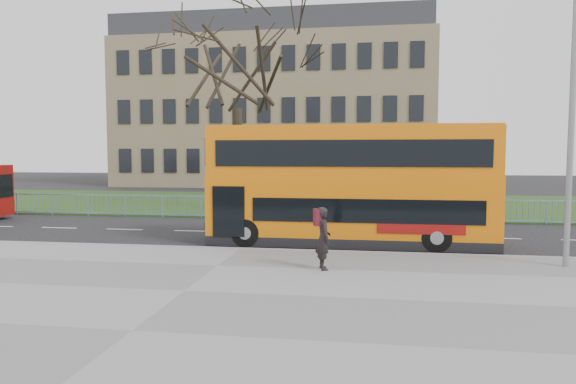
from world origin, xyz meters
name	(u,v)px	position (x,y,z in m)	size (l,w,h in m)	color
ground	(251,244)	(0.00, 0.00, 0.00)	(120.00, 120.00, 0.00)	black
pavement	(185,293)	(0.00, -6.75, 0.06)	(80.00, 10.50, 0.12)	slate
kerb	(240,250)	(0.00, -1.55, 0.07)	(80.00, 0.20, 0.14)	gray
grass_verge	(301,203)	(0.00, 14.30, 0.04)	(80.00, 15.40, 0.08)	#203B15
guard_railing	(281,208)	(0.00, 6.60, 0.55)	(40.00, 0.12, 1.10)	#6D89C2
bare_tree	(237,88)	(-3.00, 10.00, 6.73)	(9.31, 9.31, 13.30)	black
civic_building	(278,116)	(-5.00, 35.00, 7.00)	(30.00, 15.00, 14.00)	#7C6E4E
yellow_bus	(350,182)	(3.46, 0.39, 2.20)	(9.79, 2.39, 4.10)	orange
pedestrian	(323,238)	(2.91, -4.15, 0.95)	(0.61, 0.40, 1.67)	black
street_lamp	(568,107)	(9.34, -2.81, 4.45)	(1.68, 0.28, 7.90)	gray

